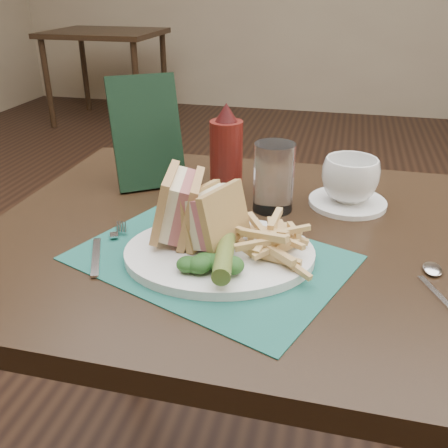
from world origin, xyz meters
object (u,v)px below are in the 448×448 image
placemat (211,258)px  check_presenter (147,133)px  table_main (238,387)px  drinking_glass (274,177)px  coffee_cup (350,180)px  saucer (347,202)px  table_bg_left (108,77)px  sandwich_half_a (165,205)px  sandwich_half_b (203,213)px  plate (219,253)px  ketchup_bottle (226,149)px

placemat → check_presenter: bearing=127.3°
table_main → drinking_glass: (0.04, 0.10, 0.44)m
coffee_cup → saucer: bearing=0.0°
table_main → check_presenter: bearing=145.0°
table_bg_left → saucer: 3.71m
table_bg_left → saucer: size_ratio=6.00×
sandwich_half_a → coffee_cup: (0.29, 0.24, -0.02)m
sandwich_half_b → saucer: sandwich_half_b is taller
placemat → plate: bearing=8.6°
saucer → drinking_glass: drinking_glass is taller
table_bg_left → ketchup_bottle: bearing=-60.0°
check_presenter → saucer: bearing=-35.7°
table_main → placemat: bearing=-102.9°
placemat → sandwich_half_a: bearing=163.2°
table_main → sandwich_half_b: (-0.04, -0.09, 0.44)m
table_main → table_bg_left: size_ratio=1.00×
table_bg_left → ketchup_bottle: size_ratio=4.84×
ketchup_bottle → check_presenter: bearing=176.6°
plate → drinking_glass: (0.05, 0.21, 0.06)m
sandwich_half_a → ketchup_bottle: size_ratio=0.61×
sandwich_half_a → drinking_glass: size_ratio=0.88×
sandwich_half_a → sandwich_half_b: sandwich_half_a is taller
placemat → saucer: bearing=52.0°
sandwich_half_a → coffee_cup: size_ratio=1.06×
plate → check_presenter: 0.37m
plate → ketchup_bottle: (-0.05, 0.26, 0.08)m
table_main → check_presenter: size_ratio=3.88×
placemat → ketchup_bottle: (-0.04, 0.27, 0.09)m
table_main → drinking_glass: drinking_glass is taller
placemat → plate: plate is taller
table_bg_left → sandwich_half_a: (1.73, -3.32, 0.45)m
coffee_cup → sandwich_half_b: bearing=-132.9°
sandwich_half_b → placemat: bearing=-30.6°
coffee_cup → plate: bearing=-126.3°
drinking_glass → ketchup_bottle: bearing=151.4°
table_main → saucer: 0.45m
placemat → coffee_cup: 0.34m
sandwich_half_a → saucer: bearing=28.9°
placemat → saucer: size_ratio=2.71×
table_bg_left → placemat: (1.82, -3.35, 0.38)m
placemat → plate: 0.02m
plate → saucer: 0.32m
check_presenter → sandwich_half_a: bearing=-96.9°
saucer → drinking_glass: bearing=-158.6°
table_bg_left → drinking_glass: size_ratio=6.92×
drinking_glass → plate: bearing=-104.2°
placemat → coffee_cup: size_ratio=3.76×
table_main → saucer: (0.18, 0.15, 0.38)m
plate → saucer: size_ratio=2.00×
sandwich_half_b → saucer: 0.33m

